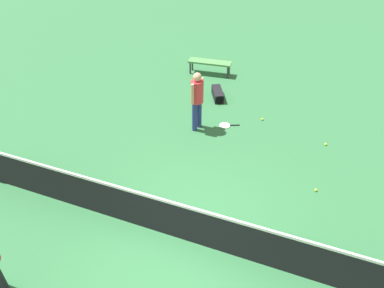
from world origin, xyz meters
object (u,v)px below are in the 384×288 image
courtside_bench (210,63)px  equipment_bag (218,94)px  tennis_ball_near_player (262,119)px  tennis_ball_by_net (326,144)px  player_near_side (197,97)px  tennis_ball_midcourt (316,190)px  tennis_racket_near_player (226,125)px

courtside_bench → equipment_bag: size_ratio=1.83×
courtside_bench → tennis_ball_near_player: bearing=136.6°
tennis_ball_by_net → equipment_bag: (3.43, -1.32, 0.11)m
courtside_bench → equipment_bag: courtside_bench is taller
player_near_side → tennis_ball_by_net: bearing=-172.1°
player_near_side → tennis_ball_midcourt: player_near_side is taller
tennis_ball_near_player → courtside_bench: 3.34m
player_near_side → courtside_bench: (0.78, -3.35, -0.59)m
player_near_side → equipment_bag: 2.00m
player_near_side → tennis_racket_near_player: (-0.73, -0.40, -1.00)m
tennis_racket_near_player → tennis_ball_near_player: 1.12m
tennis_ball_by_net → tennis_ball_near_player: bearing=-18.0°
player_near_side → tennis_racket_near_player: player_near_side is taller
player_near_side → tennis_racket_near_player: bearing=-151.0°
player_near_side → tennis_ball_midcourt: (-3.41, 1.40, -0.98)m
tennis_ball_midcourt → courtside_bench: courtside_bench is taller
tennis_ball_near_player → equipment_bag: bearing=-24.5°
equipment_bag → player_near_side: bearing=89.1°
tennis_ball_near_player → tennis_ball_midcourt: bearing=125.8°
player_near_side → courtside_bench: size_ratio=1.11×
player_near_side → tennis_ball_near_player: player_near_side is taller
player_near_side → tennis_ball_near_player: size_ratio=25.76×
player_near_side → tennis_ball_by_net: player_near_side is taller
tennis_ball_by_net → tennis_ball_midcourt: same height
tennis_racket_near_player → tennis_ball_near_player: tennis_ball_near_player is taller
tennis_ball_midcourt → equipment_bag: (3.38, -3.20, 0.11)m
tennis_ball_near_player → equipment_bag: size_ratio=0.08×
tennis_racket_near_player → equipment_bag: 1.57m
player_near_side → tennis_racket_near_player: size_ratio=2.82×
tennis_racket_near_player → equipment_bag: bearing=-63.5°
player_near_side → tennis_ball_by_net: size_ratio=25.76×
courtside_bench → equipment_bag: (-0.81, 1.55, -0.28)m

